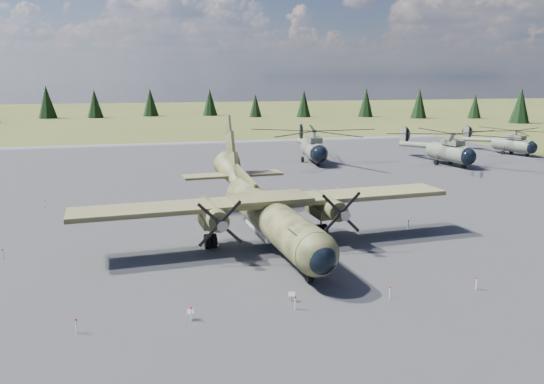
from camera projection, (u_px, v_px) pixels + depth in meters
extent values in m
plane|color=brown|center=(224.00, 243.00, 43.12)|extent=(500.00, 500.00, 0.00)
cube|color=slate|center=(208.00, 213.00, 52.60)|extent=(120.00, 120.00, 0.04)
cylinder|color=#30371D|center=(271.00, 217.00, 41.86)|extent=(4.07, 19.00, 2.93)
sphere|color=#30371D|center=(317.00, 254.00, 33.08)|extent=(3.04, 3.04, 2.87)
sphere|color=black|center=(320.00, 258.00, 32.56)|extent=(2.24, 2.24, 2.11)
cube|color=black|center=(307.00, 235.00, 34.47)|extent=(2.19, 1.80, 0.58)
cone|color=#30371D|center=(234.00, 176.00, 53.14)|extent=(3.31, 7.36, 4.41)
cube|color=#9DA0A2|center=(267.00, 228.00, 43.09)|extent=(2.37, 6.40, 0.52)
cube|color=#2D381D|center=(269.00, 201.00, 42.09)|extent=(30.54, 5.40, 0.37)
cube|color=#30371D|center=(269.00, 198.00, 42.04)|extent=(6.50, 4.15, 0.37)
cylinder|color=#30371D|center=(212.00, 213.00, 40.53)|extent=(1.90, 5.53, 1.57)
cube|color=#30371D|center=(210.00, 219.00, 41.45)|extent=(1.78, 3.65, 0.84)
cone|color=gray|center=(221.00, 225.00, 37.36)|extent=(0.85, 0.99, 0.80)
cylinder|color=black|center=(210.00, 241.00, 41.83)|extent=(0.99, 1.21, 1.15)
cylinder|color=#30371D|center=(325.00, 205.00, 43.32)|extent=(1.90, 5.53, 1.57)
cube|color=#30371D|center=(321.00, 210.00, 44.24)|extent=(1.78, 3.65, 0.84)
cone|color=gray|center=(343.00, 215.00, 40.15)|extent=(0.85, 0.99, 0.80)
cylinder|color=black|center=(321.00, 231.00, 44.62)|extent=(0.99, 1.21, 1.15)
cube|color=#30371D|center=(244.00, 177.00, 49.30)|extent=(0.77, 7.92, 1.76)
cube|color=#2D381D|center=(233.00, 175.00, 53.62)|extent=(10.18, 2.91, 0.23)
cylinder|color=gray|center=(309.00, 264.00, 34.48)|extent=(0.16, 0.16, 0.94)
cylinder|color=black|center=(309.00, 275.00, 34.64)|extent=(0.43, 1.00, 0.98)
cylinder|color=slate|center=(314.00, 150.00, 82.65)|extent=(3.62, 8.16, 2.74)
sphere|color=black|center=(319.00, 154.00, 78.84)|extent=(2.79, 2.79, 2.52)
sphere|color=slate|center=(308.00, 147.00, 86.48)|extent=(2.79, 2.79, 2.52)
cube|color=slate|center=(314.00, 140.00, 81.85)|extent=(2.25, 3.70, 0.82)
cylinder|color=gray|center=(314.00, 134.00, 81.68)|extent=(0.44, 0.44, 1.10)
cylinder|color=slate|center=(304.00, 142.00, 90.38)|extent=(1.97, 9.41, 1.57)
cube|color=slate|center=(299.00, 131.00, 94.08)|extent=(0.41, 1.55, 2.63)
cylinder|color=black|center=(301.00, 131.00, 94.13)|extent=(0.39, 2.84, 2.85)
cylinder|color=black|center=(318.00, 164.00, 79.80)|extent=(0.39, 0.78, 0.75)
cylinder|color=black|center=(302.00, 159.00, 84.07)|extent=(0.43, 0.91, 0.88)
cylinder|color=gray|center=(303.00, 156.00, 83.95)|extent=(0.17, 0.17, 1.59)
cylinder|color=black|center=(321.00, 159.00, 84.46)|extent=(0.43, 0.91, 0.88)
cylinder|color=gray|center=(321.00, 156.00, 84.34)|extent=(0.17, 0.17, 1.59)
cylinder|color=slate|center=(450.00, 153.00, 80.53)|extent=(3.77, 7.87, 2.62)
sphere|color=black|center=(468.00, 157.00, 77.15)|extent=(2.76, 2.76, 2.41)
sphere|color=slate|center=(433.00, 150.00, 83.93)|extent=(2.76, 2.76, 2.41)
cube|color=slate|center=(453.00, 142.00, 79.80)|extent=(2.29, 3.60, 0.79)
cylinder|color=gray|center=(453.00, 137.00, 79.63)|extent=(0.43, 0.43, 1.05)
cylinder|color=slate|center=(418.00, 145.00, 87.39)|extent=(2.27, 8.99, 1.50)
cube|color=slate|center=(403.00, 135.00, 90.64)|extent=(0.46, 1.49, 2.52)
cylinder|color=black|center=(405.00, 134.00, 90.79)|extent=(0.49, 2.71, 2.73)
cylinder|color=black|center=(464.00, 166.00, 78.03)|extent=(0.40, 0.75, 0.71)
cylinder|color=black|center=(436.00, 162.00, 81.44)|extent=(0.44, 0.88, 0.84)
cylinder|color=gray|center=(436.00, 159.00, 81.33)|extent=(0.17, 0.17, 1.52)
cylinder|color=black|center=(451.00, 161.00, 82.53)|extent=(0.44, 0.88, 0.84)
cylinder|color=gray|center=(451.00, 158.00, 82.41)|extent=(0.17, 0.17, 1.52)
cylinder|color=slate|center=(513.00, 145.00, 91.76)|extent=(4.09, 6.89, 2.26)
sphere|color=black|center=(531.00, 148.00, 89.05)|extent=(2.61, 2.61, 2.08)
sphere|color=slate|center=(497.00, 143.00, 94.47)|extent=(2.61, 2.61, 2.08)
cube|color=slate|center=(516.00, 137.00, 91.15)|extent=(2.33, 3.22, 0.68)
cylinder|color=gray|center=(517.00, 133.00, 91.00)|extent=(0.41, 0.41, 0.91)
cylinder|color=slate|center=(481.00, 140.00, 97.24)|extent=(3.02, 7.61, 1.30)
cube|color=slate|center=(466.00, 132.00, 99.83)|extent=(0.57, 1.27, 2.17)
cylinder|color=black|center=(467.00, 132.00, 99.99)|extent=(0.75, 2.26, 2.35)
cylinder|color=black|center=(527.00, 155.00, 89.77)|extent=(0.42, 0.66, 0.62)
cylinder|color=black|center=(503.00, 153.00, 92.32)|extent=(0.47, 0.77, 0.72)
cylinder|color=gray|center=(503.00, 150.00, 92.22)|extent=(0.16, 0.16, 1.31)
cylinder|color=black|center=(511.00, 152.00, 93.56)|extent=(0.47, 0.77, 0.72)
cylinder|color=gray|center=(512.00, 149.00, 93.46)|extent=(0.16, 0.16, 1.31)
cube|color=gray|center=(190.00, 315.00, 29.55)|extent=(0.08, 0.08, 0.50)
cube|color=white|center=(190.00, 311.00, 29.46)|extent=(0.42, 0.20, 0.28)
cube|color=gray|center=(291.00, 297.00, 31.91)|extent=(0.08, 0.08, 0.50)
cube|color=white|center=(292.00, 294.00, 31.81)|extent=(0.43, 0.24, 0.28)
cylinder|color=white|center=(77.00, 327.00, 27.86)|extent=(0.07, 0.07, 0.80)
cylinder|color=red|center=(76.00, 320.00, 27.77)|extent=(0.12, 0.12, 0.10)
cylinder|color=white|center=(191.00, 314.00, 29.29)|extent=(0.07, 0.07, 0.80)
cylinder|color=red|center=(191.00, 308.00, 29.21)|extent=(0.12, 0.12, 0.10)
cylinder|color=white|center=(295.00, 303.00, 30.73)|extent=(0.07, 0.07, 0.80)
cylinder|color=red|center=(295.00, 297.00, 30.64)|extent=(0.12, 0.12, 0.10)
cylinder|color=white|center=(390.00, 293.00, 32.16)|extent=(0.07, 0.07, 0.80)
cylinder|color=red|center=(390.00, 287.00, 32.08)|extent=(0.12, 0.12, 0.10)
cylinder|color=white|center=(476.00, 284.00, 33.59)|extent=(0.07, 0.07, 0.80)
cylinder|color=red|center=(477.00, 278.00, 33.51)|extent=(0.12, 0.12, 0.10)
cylinder|color=white|center=(45.00, 205.00, 54.38)|extent=(0.07, 0.07, 0.80)
cylinder|color=red|center=(45.00, 201.00, 54.29)|extent=(0.12, 0.12, 0.10)
cylinder|color=white|center=(126.00, 201.00, 56.29)|extent=(0.07, 0.07, 0.80)
cylinder|color=red|center=(126.00, 197.00, 56.20)|extent=(0.12, 0.12, 0.10)
cylinder|color=white|center=(201.00, 196.00, 58.20)|extent=(0.07, 0.07, 0.80)
cylinder|color=red|center=(201.00, 193.00, 58.11)|extent=(0.12, 0.12, 0.10)
cylinder|color=white|center=(272.00, 193.00, 60.11)|extent=(0.07, 0.07, 0.80)
cylinder|color=red|center=(272.00, 189.00, 60.03)|extent=(0.12, 0.12, 0.10)
cylinder|color=white|center=(338.00, 189.00, 62.02)|extent=(0.07, 0.07, 0.80)
cylinder|color=red|center=(338.00, 186.00, 61.94)|extent=(0.12, 0.12, 0.10)
cylinder|color=white|center=(3.00, 255.00, 39.10)|extent=(0.07, 0.07, 0.80)
cylinder|color=red|center=(2.00, 250.00, 39.01)|extent=(0.12, 0.12, 0.10)
cylinder|color=white|center=(408.00, 225.00, 46.98)|extent=(0.07, 0.07, 0.80)
cylinder|color=red|center=(408.00, 221.00, 46.90)|extent=(0.12, 0.12, 0.10)
cone|color=black|center=(520.00, 105.00, 155.11)|extent=(5.73, 5.73, 10.23)
cone|color=black|center=(475.00, 106.00, 173.74)|extent=(4.33, 4.33, 7.73)
cone|color=black|center=(419.00, 103.00, 173.85)|extent=(5.38, 5.38, 9.61)
cone|color=black|center=(366.00, 102.00, 179.96)|extent=(5.37, 5.37, 9.59)
cone|color=black|center=(304.00, 103.00, 179.15)|extent=(5.05, 5.05, 9.01)
cone|color=black|center=(255.00, 105.00, 179.12)|extent=(4.33, 4.33, 7.74)
cone|color=black|center=(210.00, 102.00, 186.10)|extent=(5.18, 5.18, 9.25)
cone|color=black|center=(150.00, 102.00, 182.72)|extent=(5.33, 5.33, 9.52)
cone|color=black|center=(95.00, 104.00, 175.45)|extent=(5.21, 5.21, 9.31)
cone|color=black|center=(47.00, 102.00, 173.18)|extent=(5.94, 5.94, 10.60)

